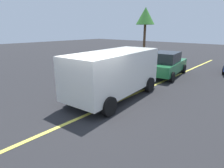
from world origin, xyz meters
name	(u,v)px	position (x,y,z in m)	size (l,w,h in m)	color
ground_plane	(95,111)	(0.00, 0.00, 0.00)	(80.00, 80.00, 0.00)	#262628
lane_marking_centre	(137,93)	(3.00, 0.00, 0.01)	(28.00, 0.16, 0.01)	#E0D14C
white_van	(115,72)	(1.76, 0.48, 1.27)	(5.36, 2.65, 2.20)	silver
car_green_behind_van	(166,64)	(7.42, 0.61, 0.83)	(4.60, 2.48, 1.66)	#236B3D
tree_left_verge	(145,17)	(14.93, 7.12, 4.51)	(2.15, 2.15, 5.56)	#513823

